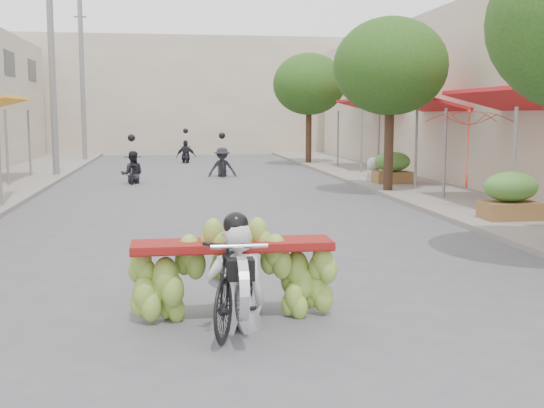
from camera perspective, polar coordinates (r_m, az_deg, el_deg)
The scene contains 15 objects.
ground at distance 6.33m, azimuth 2.25°, elevation -14.63°, with size 120.00×120.00×0.00m, color #545459.
sidewalk_right at distance 22.40m, azimuth 12.75°, elevation 1.36°, with size 4.00×60.00×0.12m, color gray.
far_building at distance 43.78m, azimuth -7.15°, elevation 8.90°, with size 20.00×6.00×7.00m, color #BFAF97.
utility_pole_far at distance 27.15m, azimuth -17.91°, elevation 10.61°, with size 0.60×0.24×8.00m.
utility_pole_back at distance 36.05m, azimuth -15.58°, elevation 9.84°, with size 0.60×0.24×8.00m.
street_tree_mid at distance 20.85m, azimuth 9.88°, elevation 11.24°, with size 3.40×3.40×5.25m.
street_tree_far at distance 32.45m, azimuth 3.11°, elevation 9.96°, with size 3.40×3.40×5.25m.
produce_crate_mid at distance 15.66m, azimuth 19.35°, elevation 0.96°, with size 1.20×0.88×1.16m.
produce_crate_far at distance 23.01m, azimuth 10.04°, elevation 3.22°, with size 1.20×0.88×1.16m.
banana_motorbike at distance 7.71m, azimuth -3.16°, elevation -4.82°, with size 2.32×1.96×2.25m.
market_umbrella at distance 16.92m, azimuth 16.21°, elevation 7.86°, with size 2.74×2.74×1.95m.
pedestrian at distance 23.59m, azimuth 8.50°, elevation 3.87°, with size 0.91×0.72×1.61m.
bg_motorbike_a at distance 24.20m, azimuth -11.63°, elevation 3.46°, with size 0.79×1.62×1.95m.
bg_motorbike_b at distance 26.31m, azimuth -4.19°, elevation 4.14°, with size 1.07×1.68×1.95m.
bg_motorbike_c at distance 34.09m, azimuth -7.22°, elevation 4.84°, with size 0.97×1.44×1.95m.
Camera 1 is at (-1.10, -5.76, 2.38)m, focal length 45.00 mm.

